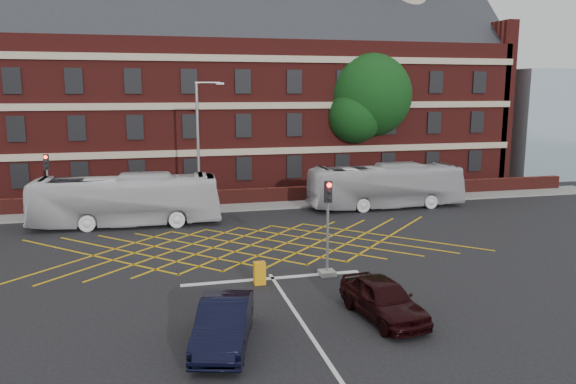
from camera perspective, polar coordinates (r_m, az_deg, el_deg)
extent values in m
plane|color=black|center=(28.27, -3.11, -6.50)|extent=(120.00, 120.00, 0.00)
cube|color=#561816|center=(48.90, -8.05, 7.68)|extent=(50.00, 12.00, 12.00)
cube|color=black|center=(49.00, -8.24, 14.70)|extent=(51.00, 10.61, 10.61)
cube|color=#B7A88C|center=(42.82, -7.24, 8.67)|extent=(50.00, 0.18, 0.50)
cube|color=black|center=(42.91, -7.20, 6.67)|extent=(1.20, 0.14, 1.80)
cylinder|color=#B7A88C|center=(54.19, 11.92, 17.35)|extent=(3.60, 3.60, 6.00)
cube|color=#541A16|center=(40.63, -6.55, -0.56)|extent=(56.00, 0.50, 1.10)
cube|color=slate|center=(39.75, -6.35, -1.52)|extent=(60.00, 3.00, 0.12)
cube|color=#99B2BF|center=(61.61, 25.61, 6.37)|extent=(14.00, 10.00, 10.00)
cube|color=#CC990C|center=(30.15, -3.82, -5.41)|extent=(8.22, 8.22, 0.02)
cube|color=silver|center=(25.00, -1.59, -8.75)|extent=(8.00, 0.30, 0.02)
cube|color=silver|center=(19.16, 2.70, -14.92)|extent=(0.15, 14.00, 0.02)
imported|color=silver|center=(35.48, -16.09, -0.81)|extent=(11.42, 3.24, 3.15)
imported|color=#BCBBBF|center=(39.91, 9.91, 0.60)|extent=(11.06, 2.64, 3.08)
imported|color=black|center=(18.73, -6.55, -13.11)|extent=(2.70, 4.81, 1.50)
imported|color=black|center=(20.94, 9.65, -10.63)|extent=(2.27, 4.53, 1.48)
cylinder|color=black|center=(47.04, 8.14, 4.15)|extent=(0.90, 0.90, 6.39)
sphere|color=black|center=(46.78, 8.28, 9.71)|extent=(6.85, 6.85, 6.85)
sphere|color=black|center=(45.53, 6.84, 7.75)|extent=(4.45, 4.45, 4.45)
sphere|color=black|center=(48.12, 9.56, 8.30)|extent=(4.11, 4.11, 4.11)
cube|color=slate|center=(25.45, 3.99, -8.20)|extent=(0.70, 0.70, 0.20)
cylinder|color=gray|center=(24.97, 4.04, -4.61)|extent=(0.12, 0.12, 3.50)
cube|color=black|center=(24.53, 4.10, 0.02)|extent=(0.30, 0.25, 0.95)
sphere|color=#FF0C05|center=(24.34, 4.21, 0.70)|extent=(0.20, 0.20, 0.20)
cube|color=slate|center=(38.28, -22.95, -2.68)|extent=(0.70, 0.70, 0.20)
cylinder|color=gray|center=(37.96, -23.12, -0.26)|extent=(0.12, 0.12, 3.50)
cube|color=black|center=(37.67, -23.34, 2.81)|extent=(0.30, 0.25, 0.95)
sphere|color=#FF0C05|center=(37.50, -23.41, 3.27)|extent=(0.20, 0.20, 0.20)
cube|color=slate|center=(37.54, -8.92, -2.22)|extent=(1.00, 1.00, 0.20)
cylinder|color=gray|center=(36.86, -9.11, 4.19)|extent=(0.18, 0.18, 8.63)
cylinder|color=gray|center=(36.73, -8.19, 10.94)|extent=(1.60, 0.12, 0.12)
cube|color=gray|center=(36.82, -6.93, 10.89)|extent=(0.50, 0.20, 0.12)
cylinder|color=gray|center=(38.72, -24.19, -1.12)|extent=(0.10, 0.10, 2.20)
cube|color=silver|center=(38.50, -24.30, 0.02)|extent=(1.10, 0.06, 0.45)
cube|color=silver|center=(38.59, -24.25, -0.71)|extent=(1.10, 0.06, 0.40)
cube|color=silver|center=(38.67, -24.20, -1.36)|extent=(1.10, 0.06, 0.35)
cube|color=orange|center=(24.17, -2.91, -8.23)|extent=(0.49, 0.36, 0.98)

